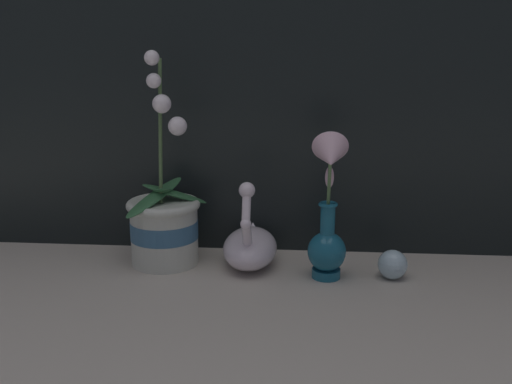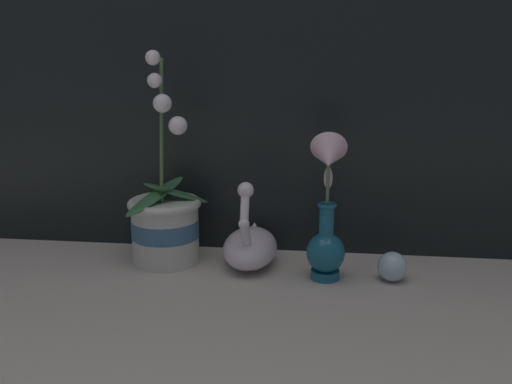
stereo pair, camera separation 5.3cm
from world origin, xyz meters
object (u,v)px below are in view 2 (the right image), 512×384
object	(u,v)px
blue_vase	(327,222)
orchid_potted_plant	(165,221)
swan_figurine	(250,245)
glass_sphere	(392,267)

from	to	relation	value
blue_vase	orchid_potted_plant	bearing A→B (deg)	169.04
swan_figurine	glass_sphere	bearing A→B (deg)	-9.93
swan_figurine	glass_sphere	distance (m)	0.31
orchid_potted_plant	blue_vase	bearing A→B (deg)	-10.96
swan_figurine	blue_vase	bearing A→B (deg)	-22.77
orchid_potted_plant	glass_sphere	size ratio (longest dim) A/B	7.53
glass_sphere	orchid_potted_plant	bearing A→B (deg)	173.93
blue_vase	glass_sphere	xyz separation A→B (m)	(0.14, 0.02, -0.10)
swan_figurine	glass_sphere	xyz separation A→B (m)	(0.31, -0.05, -0.02)
orchid_potted_plant	swan_figurine	distance (m)	0.20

